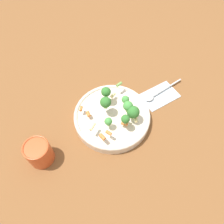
{
  "coord_description": "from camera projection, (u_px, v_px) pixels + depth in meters",
  "views": [
    {
      "loc": [
        0.41,
        0.1,
        0.72
      ],
      "look_at": [
        0.0,
        0.0,
        0.05
      ],
      "focal_mm": 35.0,
      "sensor_mm": 36.0,
      "label": 1
    }
  ],
  "objects": [
    {
      "name": "bowl",
      "position": [
        112.0,
        117.0,
        0.82
      ],
      "size": [
        0.28,
        0.28,
        0.04
      ],
      "color": "beige",
      "rests_on": "ground_plane"
    },
    {
      "name": "napkin",
      "position": [
        159.0,
        96.0,
        0.89
      ],
      "size": [
        0.17,
        0.17,
        0.01
      ],
      "color": "#B2BCC6",
      "rests_on": "ground_plane"
    },
    {
      "name": "spoon",
      "position": [
        158.0,
        93.0,
        0.89
      ],
      "size": [
        0.15,
        0.14,
        0.01
      ],
      "rotation": [
        0.0,
        0.0,
        11.85
      ],
      "color": "silver",
      "rests_on": "napkin"
    },
    {
      "name": "pasta_salad",
      "position": [
        119.0,
        107.0,
        0.77
      ],
      "size": [
        0.25,
        0.22,
        0.08
      ],
      "color": "#8CB766",
      "rests_on": "bowl"
    },
    {
      "name": "ground_plane",
      "position": [
        112.0,
        119.0,
        0.83
      ],
      "size": [
        3.0,
        3.0,
        0.0
      ],
      "primitive_type": "plane",
      "color": "brown"
    },
    {
      "name": "cup",
      "position": [
        39.0,
        152.0,
        0.71
      ],
      "size": [
        0.08,
        0.08,
        0.09
      ],
      "color": "#CC4C23",
      "rests_on": "ground_plane"
    }
  ]
}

